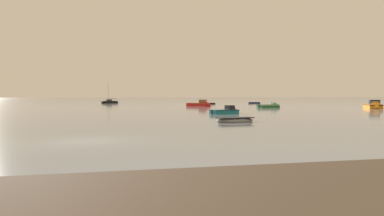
{
  "coord_description": "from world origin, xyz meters",
  "views": [
    {
      "loc": [
        1.67,
        -20.33,
        2.57
      ],
      "look_at": [
        14.55,
        37.83,
        0.4
      ],
      "focal_mm": 32.59,
      "sensor_mm": 36.0,
      "label": 1
    }
  ],
  "objects_px": {
    "motorboat_moored_0": "(374,107)",
    "motorboat_moored_1": "(202,105)",
    "motorboat_moored_4": "(271,106)",
    "rowboat_moored_1": "(210,104)",
    "motorboat_moored_6": "(228,112)",
    "rowboat_moored_0": "(254,103)",
    "sailboat_moored_0": "(110,102)",
    "rowboat_moored_2": "(235,120)"
  },
  "relations": [
    {
      "from": "motorboat_moored_0",
      "to": "motorboat_moored_1",
      "type": "height_order",
      "value": "motorboat_moored_0"
    },
    {
      "from": "motorboat_moored_4",
      "to": "rowboat_moored_1",
      "type": "relative_size",
      "value": 1.48
    },
    {
      "from": "rowboat_moored_1",
      "to": "motorboat_moored_6",
      "type": "height_order",
      "value": "motorboat_moored_6"
    },
    {
      "from": "rowboat_moored_0",
      "to": "sailboat_moored_0",
      "type": "bearing_deg",
      "value": 3.55
    },
    {
      "from": "rowboat_moored_0",
      "to": "motorboat_moored_6",
      "type": "bearing_deg",
      "value": 85.7
    },
    {
      "from": "motorboat_moored_1",
      "to": "rowboat_moored_2",
      "type": "bearing_deg",
      "value": -59.31
    },
    {
      "from": "motorboat_moored_1",
      "to": "rowboat_moored_0",
      "type": "bearing_deg",
      "value": 86.42
    },
    {
      "from": "motorboat_moored_0",
      "to": "motorboat_moored_6",
      "type": "xyz_separation_m",
      "value": [
        -33.81,
        -12.0,
        -0.12
      ]
    },
    {
      "from": "rowboat_moored_0",
      "to": "motorboat_moored_4",
      "type": "xyz_separation_m",
      "value": [
        -10.85,
        -35.16,
        0.08
      ]
    },
    {
      "from": "sailboat_moored_0",
      "to": "motorboat_moored_4",
      "type": "xyz_separation_m",
      "value": [
        33.62,
        -49.68,
        -0.07
      ]
    },
    {
      "from": "motorboat_moored_1",
      "to": "motorboat_moored_4",
      "type": "distance_m",
      "value": 16.89
    },
    {
      "from": "motorboat_moored_6",
      "to": "rowboat_moored_0",
      "type": "bearing_deg",
      "value": 48.68
    },
    {
      "from": "motorboat_moored_0",
      "to": "sailboat_moored_0",
      "type": "xyz_separation_m",
      "value": [
        -51.0,
        58.62,
        -0.06
      ]
    },
    {
      "from": "motorboat_moored_1",
      "to": "rowboat_moored_2",
      "type": "relative_size",
      "value": 1.51
    },
    {
      "from": "rowboat_moored_2",
      "to": "motorboat_moored_6",
      "type": "bearing_deg",
      "value": 66.14
    },
    {
      "from": "motorboat_moored_1",
      "to": "motorboat_moored_0",
      "type": "bearing_deg",
      "value": 5.75
    },
    {
      "from": "motorboat_moored_4",
      "to": "rowboat_moored_2",
      "type": "bearing_deg",
      "value": -128.95
    },
    {
      "from": "motorboat_moored_0",
      "to": "rowboat_moored_1",
      "type": "xyz_separation_m",
      "value": [
        -22.24,
        39.91,
        -0.23
      ]
    },
    {
      "from": "rowboat_moored_0",
      "to": "rowboat_moored_1",
      "type": "height_order",
      "value": "rowboat_moored_0"
    },
    {
      "from": "motorboat_moored_1",
      "to": "motorboat_moored_4",
      "type": "relative_size",
      "value": 1.11
    },
    {
      "from": "motorboat_moored_0",
      "to": "rowboat_moored_1",
      "type": "distance_m",
      "value": 45.69
    },
    {
      "from": "sailboat_moored_0",
      "to": "motorboat_moored_0",
      "type": "bearing_deg",
      "value": 96.08
    },
    {
      "from": "rowboat_moored_0",
      "to": "motorboat_moored_6",
      "type": "xyz_separation_m",
      "value": [
        -27.28,
        -56.1,
        0.1
      ]
    },
    {
      "from": "motorboat_moored_4",
      "to": "motorboat_moored_6",
      "type": "height_order",
      "value": "motorboat_moored_6"
    },
    {
      "from": "rowboat_moored_1",
      "to": "rowboat_moored_0",
      "type": "bearing_deg",
      "value": 40.82
    },
    {
      "from": "rowboat_moored_0",
      "to": "motorboat_moored_6",
      "type": "relative_size",
      "value": 0.85
    },
    {
      "from": "rowboat_moored_0",
      "to": "rowboat_moored_1",
      "type": "relative_size",
      "value": 1.13
    },
    {
      "from": "motorboat_moored_4",
      "to": "rowboat_moored_1",
      "type": "distance_m",
      "value": 31.34
    },
    {
      "from": "motorboat_moored_0",
      "to": "motorboat_moored_1",
      "type": "distance_m",
      "value": 36.04
    },
    {
      "from": "motorboat_moored_4",
      "to": "rowboat_moored_2",
      "type": "distance_m",
      "value": 41.12
    },
    {
      "from": "motorboat_moored_1",
      "to": "sailboat_moored_0",
      "type": "bearing_deg",
      "value": 160.53
    },
    {
      "from": "rowboat_moored_2",
      "to": "rowboat_moored_0",
      "type": "bearing_deg",
      "value": 58.15
    },
    {
      "from": "rowboat_moored_0",
      "to": "motorboat_moored_0",
      "type": "distance_m",
      "value": 44.58
    },
    {
      "from": "sailboat_moored_0",
      "to": "motorboat_moored_1",
      "type": "height_order",
      "value": "sailboat_moored_0"
    },
    {
      "from": "rowboat_moored_1",
      "to": "motorboat_moored_4",
      "type": "bearing_deg",
      "value": -55.2
    },
    {
      "from": "motorboat_moored_0",
      "to": "rowboat_moored_2",
      "type": "relative_size",
      "value": 1.73
    },
    {
      "from": "motorboat_moored_6",
      "to": "rowboat_moored_2",
      "type": "xyz_separation_m",
      "value": [
        -4.2,
        -14.63,
        -0.1
      ]
    },
    {
      "from": "motorboat_moored_4",
      "to": "rowboat_moored_2",
      "type": "relative_size",
      "value": 1.36
    },
    {
      "from": "motorboat_moored_0",
      "to": "rowboat_moored_0",
      "type": "bearing_deg",
      "value": -145.05
    },
    {
      "from": "rowboat_moored_1",
      "to": "motorboat_moored_6",
      "type": "bearing_deg",
      "value": -76.69
    },
    {
      "from": "sailboat_moored_0",
      "to": "motorboat_moored_4",
      "type": "relative_size",
      "value": 1.36
    },
    {
      "from": "rowboat_moored_2",
      "to": "rowboat_moored_1",
      "type": "bearing_deg",
      "value": 68.81
    }
  ]
}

